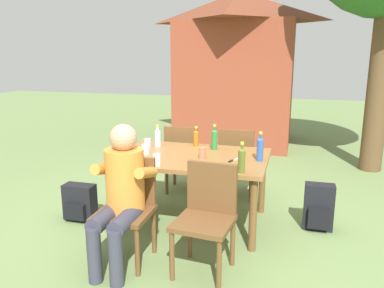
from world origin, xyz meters
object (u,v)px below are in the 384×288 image
object	(u,v)px
person_in_white_shirt	(121,189)
chair_far_left	(183,155)
bottle_clear	(158,137)
cup_terracotta	(202,153)
table_knife	(234,160)
cup_glass	(145,149)
backpack_by_near_side	(79,203)
dining_table	(192,163)
bottle_olive	(242,160)
chair_near_left	(128,203)
cup_steel	(147,143)
bottle_blue	(260,148)
brick_kiosk	(237,66)
cup_white	(157,160)
chair_near_right	(207,212)
bottle_green	(214,139)
bottle_amber	(196,138)
chair_far_right	(237,159)
backpack_by_far_side	(319,208)

from	to	relation	value
person_in_white_shirt	chair_far_left	bearing A→B (deg)	89.86
person_in_white_shirt	bottle_clear	xyz separation A→B (m)	(-0.13, 1.21, 0.17)
cup_terracotta	table_knife	size ratio (longest dim) A/B	0.49
cup_glass	backpack_by_near_side	xyz separation A→B (m)	(-0.69, -0.20, -0.59)
dining_table	bottle_olive	bearing A→B (deg)	-37.78
bottle_olive	bottle_clear	xyz separation A→B (m)	(-1.04, 0.71, -0.01)
chair_near_left	cup_steel	bearing A→B (deg)	102.53
dining_table	bottle_clear	xyz separation A→B (m)	(-0.47, 0.28, 0.19)
bottle_blue	brick_kiosk	size ratio (longest dim) A/B	0.10
chair_near_left	cup_glass	distance (m)	0.83
cup_terracotta	cup_white	size ratio (longest dim) A/B	1.01
dining_table	bottle_blue	world-z (taller)	bottle_blue
chair_near_left	chair_far_left	world-z (taller)	same
dining_table	bottle_clear	distance (m)	0.58
backpack_by_near_side	bottle_blue	bearing A→B (deg)	7.46
chair_near_right	brick_kiosk	world-z (taller)	brick_kiosk
brick_kiosk	cup_steel	bearing A→B (deg)	-96.62
person_in_white_shirt	brick_kiosk	bearing A→B (deg)	87.77
bottle_clear	table_knife	distance (m)	0.98
person_in_white_shirt	table_knife	xyz separation A→B (m)	(0.78, 0.87, 0.07)
chair_near_right	cup_glass	world-z (taller)	chair_near_right
dining_table	chair_near_right	size ratio (longest dim) A/B	1.75
bottle_green	brick_kiosk	xyz separation A→B (m)	(-0.32, 3.59, 0.66)
bottle_amber	cup_white	distance (m)	0.86
chair_near_right	cup_terracotta	world-z (taller)	chair_near_right
cup_glass	table_knife	bearing A→B (deg)	-0.58
backpack_by_near_side	table_knife	bearing A→B (deg)	6.89
person_in_white_shirt	cup_white	bearing A→B (deg)	75.89
chair_far_left	cup_glass	distance (m)	0.93
bottle_blue	table_knife	bearing A→B (deg)	-168.72
cup_terracotta	cup_steel	xyz separation A→B (m)	(-0.71, 0.32, -0.01)
chair_near_right	cup_white	world-z (taller)	chair_near_right
cup_steel	chair_far_right	bearing A→B (deg)	32.47
chair_far_right	cup_glass	size ratio (longest dim) A/B	9.06
cup_glass	table_knife	distance (m)	0.93
cup_steel	backpack_by_far_side	bearing A→B (deg)	-2.08
bottle_clear	bottle_blue	size ratio (longest dim) A/B	0.85
cup_glass	table_knife	world-z (taller)	cup_glass
chair_far_left	backpack_by_far_side	distance (m)	1.75
bottle_olive	bottle_blue	distance (m)	0.44
dining_table	person_in_white_shirt	world-z (taller)	person_in_white_shirt
bottle_amber	cup_steel	xyz separation A→B (m)	(-0.51, -0.18, -0.05)
cup_glass	cup_white	bearing A→B (deg)	-55.16
dining_table	person_in_white_shirt	distance (m)	0.99
chair_far_right	person_in_white_shirt	size ratio (longest dim) A/B	0.74
brick_kiosk	bottle_blue	bearing A→B (deg)	-77.95
bottle_olive	cup_terracotta	distance (m)	0.56
chair_near_right	chair_far_right	bearing A→B (deg)	90.33
dining_table	chair_near_left	size ratio (longest dim) A/B	1.75
dining_table	chair_near_right	bearing A→B (deg)	-66.93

